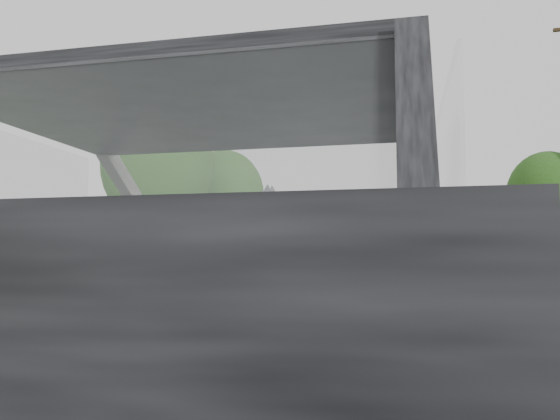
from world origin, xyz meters
The scene contains 11 objects.
subject_car centered at (0.00, 0.00, 0.72)m, with size 1.80×4.00×1.45m, color black.
dashboard centered at (0.00, 0.62, 0.85)m, with size 1.58×0.45×0.30m, color black.
driver_seat centered at (-0.40, -0.29, 0.88)m, with size 0.50×0.72×0.42m, color black.
passenger_seat centered at (0.40, -0.29, 0.88)m, with size 0.50×0.72×0.42m, color black.
steering_wheel centered at (-0.40, 0.33, 0.92)m, with size 0.36×0.36×0.04m, color black.
cat centered at (0.27, 0.61, 1.09)m, with size 0.62×0.19×0.28m, color gray.
other_car centered at (-1.31, 23.90, 0.76)m, with size 1.82×4.62×1.52m, color #A7A7A7.
highway_sign centered at (4.93, 20.98, 1.27)m, with size 0.10×1.02×2.55m, color #196128.
tree_2 centered at (8.70, 29.98, 3.29)m, with size 4.35×4.35×6.59m, color #204911, non-canonical shape.
tree_5 centered at (-11.40, 23.36, 4.34)m, with size 5.73×5.73×8.68m, color #204911, non-canonical shape.
tree_6 centered at (-9.54, 28.59, 3.59)m, with size 4.74×4.74×7.18m, color #204911, non-canonical shape.
Camera 1 is at (0.74, -2.38, 0.85)m, focal length 35.00 mm.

